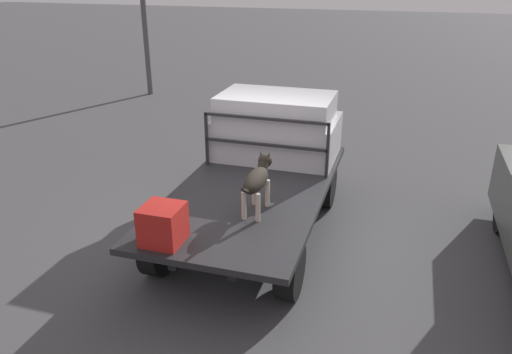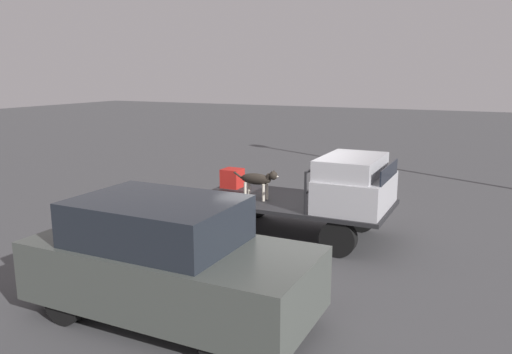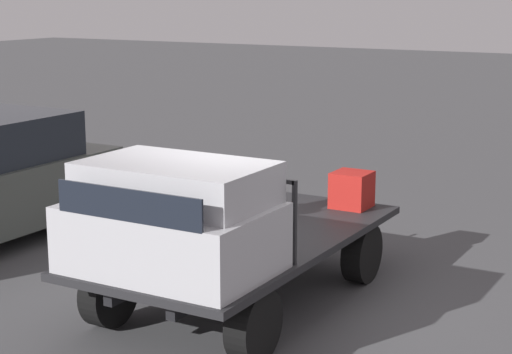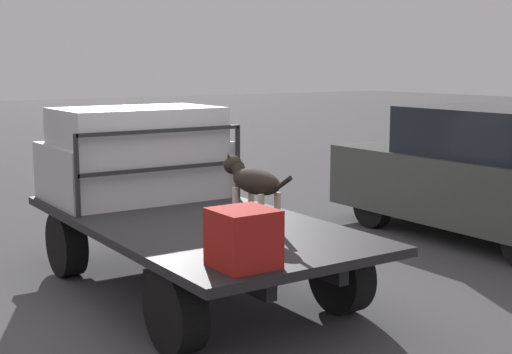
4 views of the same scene
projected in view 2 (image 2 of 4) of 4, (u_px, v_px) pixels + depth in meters
The scene contains 7 objects.
ground_plane at pixel (292, 234), 10.69m from camera, with size 80.00×80.00×0.00m, color #474749.
flatbed_truck at pixel (292, 209), 10.58m from camera, with size 4.07×2.02×0.76m.
truck_cab at pixel (354, 183), 9.88m from camera, with size 1.30×1.90×1.02m.
truck_headboard at pixel (321, 177), 10.16m from camera, with size 0.04×1.90×0.83m.
dog at pixel (259, 180), 10.49m from camera, with size 1.06×0.24×0.67m.
cargo_crate at pixel (232, 178), 11.67m from camera, with size 0.44×0.44×0.44m.
parked_sedan at pixel (168, 261), 6.86m from camera, with size 4.02×1.79×1.71m.
Camera 2 is at (3.76, -9.53, 3.38)m, focal length 35.00 mm.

